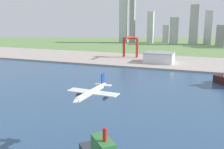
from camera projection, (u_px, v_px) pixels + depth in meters
ground_plane at (123, 90)px, 278.98m from camera, size 2400.00×2400.00×0.00m
water_bay at (102, 107)px, 224.07m from camera, size 840.00×360.00×0.15m
industrial_pier at (156, 61)px, 452.56m from camera, size 840.00×140.00×2.50m
airplane_landing at (91, 92)px, 140.71m from camera, size 30.15×36.13×10.90m
port_crane_red at (130, 42)px, 483.05m from camera, size 28.30×46.85×40.10m
warehouse_main at (159, 57)px, 432.06m from camera, size 48.28×39.85×17.02m
distant_skyline at (185, 26)px, 731.96m from camera, size 393.12×75.94×146.42m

